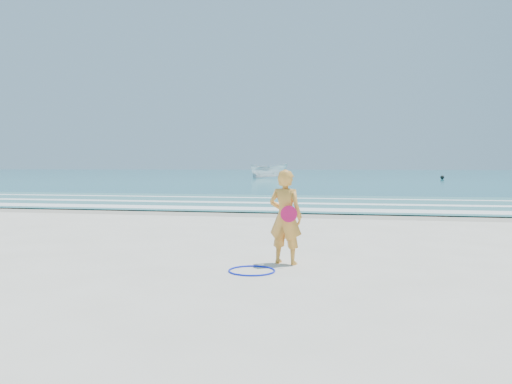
# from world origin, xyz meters

# --- Properties ---
(ground) EXTENTS (400.00, 400.00, 0.00)m
(ground) POSITION_xyz_m (0.00, 0.00, 0.00)
(ground) COLOR silver
(ground) RESTS_ON ground
(wet_sand) EXTENTS (400.00, 2.40, 0.00)m
(wet_sand) POSITION_xyz_m (0.00, 9.00, 0.00)
(wet_sand) COLOR #B2A893
(wet_sand) RESTS_ON ground
(ocean) EXTENTS (400.00, 190.00, 0.04)m
(ocean) POSITION_xyz_m (0.00, 105.00, 0.02)
(ocean) COLOR #19727F
(ocean) RESTS_ON ground
(shallow) EXTENTS (400.00, 10.00, 0.01)m
(shallow) POSITION_xyz_m (0.00, 14.00, 0.04)
(shallow) COLOR #59B7AD
(shallow) RESTS_ON ocean
(foam_near) EXTENTS (400.00, 1.40, 0.01)m
(foam_near) POSITION_xyz_m (0.00, 10.30, 0.05)
(foam_near) COLOR white
(foam_near) RESTS_ON shallow
(foam_mid) EXTENTS (400.00, 0.90, 0.01)m
(foam_mid) POSITION_xyz_m (0.00, 13.20, 0.05)
(foam_mid) COLOR white
(foam_mid) RESTS_ON shallow
(foam_far) EXTENTS (400.00, 0.60, 0.01)m
(foam_far) POSITION_xyz_m (0.00, 16.50, 0.05)
(foam_far) COLOR white
(foam_far) RESTS_ON shallow
(hoop) EXTENTS (0.95, 0.95, 0.03)m
(hoop) POSITION_xyz_m (1.54, -0.15, 0.01)
(hoop) COLOR #0C1FDB
(hoop) RESTS_ON ground
(boat) EXTENTS (5.25, 2.60, 1.94)m
(boat) POSITION_xyz_m (-7.75, 55.83, 1.01)
(boat) COLOR white
(boat) RESTS_ON ocean
(buoy) EXTENTS (0.46, 0.46, 0.46)m
(buoy) POSITION_xyz_m (13.32, 54.69, 0.27)
(buoy) COLOR black
(buoy) RESTS_ON ocean
(woman) EXTENTS (0.64, 0.50, 1.56)m
(woman) POSITION_xyz_m (1.96, 0.55, 0.78)
(woman) COLOR orange
(woman) RESTS_ON ground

